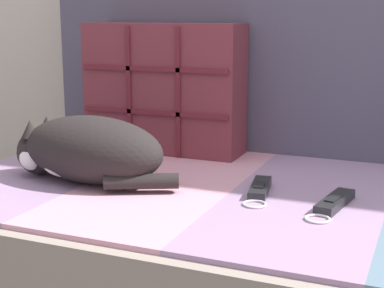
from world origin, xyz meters
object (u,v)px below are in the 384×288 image
(sleeping_cat, at_px, (84,150))
(game_remote_near, at_px, (260,189))
(game_remote_far, at_px, (334,203))
(throw_pillow_quilted, at_px, (164,88))

(sleeping_cat, height_order, game_remote_near, sleeping_cat)
(sleeping_cat, relative_size, game_remote_far, 2.11)
(sleeping_cat, xyz_separation_m, game_remote_far, (0.55, 0.03, -0.06))
(throw_pillow_quilted, height_order, game_remote_near, throw_pillow_quilted)
(game_remote_far, bearing_deg, throw_pillow_quilted, 148.41)
(sleeping_cat, bearing_deg, throw_pillow_quilted, 84.94)
(throw_pillow_quilted, bearing_deg, game_remote_near, -38.61)
(game_remote_near, xyz_separation_m, game_remote_far, (0.16, -0.03, 0.00))
(throw_pillow_quilted, bearing_deg, game_remote_far, -31.59)
(throw_pillow_quilted, xyz_separation_m, game_remote_far, (0.52, -0.32, -0.17))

